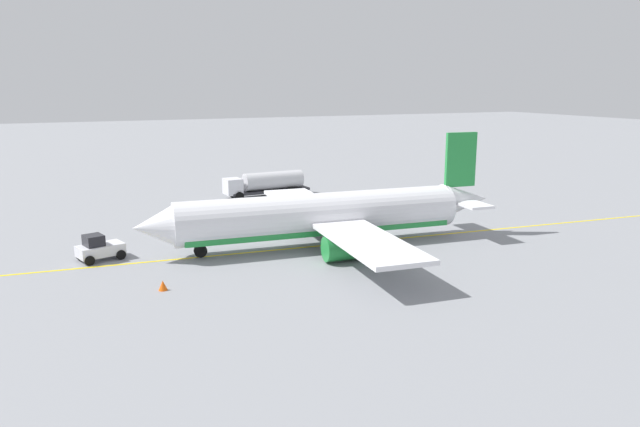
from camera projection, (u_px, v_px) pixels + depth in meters
ground_plane at (320, 246)px, 53.37m from camera, size 400.00×400.00×0.00m
airplane at (325, 216)px, 52.94m from camera, size 33.69×30.40×9.84m
fuel_tanker at (266, 183)px, 76.66m from camera, size 11.45×3.40×3.15m
pushback_tug at (99, 248)px, 48.92m from camera, size 4.02×3.18×2.20m
refueling_worker at (298, 203)px, 68.20m from camera, size 0.61×0.51×1.71m
safety_cone_nose at (163, 285)px, 41.84m from camera, size 0.65×0.65×0.72m
taxi_line_marking at (320, 246)px, 53.37m from camera, size 81.11×6.93×0.01m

